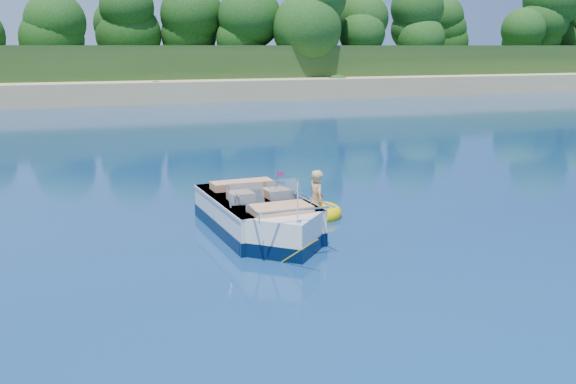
# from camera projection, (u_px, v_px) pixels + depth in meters

# --- Properties ---
(ground) EXTENTS (160.00, 160.00, 0.00)m
(ground) POSITION_uv_depth(u_px,v_px,m) (378.00, 250.00, 12.69)
(ground) COLOR #0A1D4C
(ground) RESTS_ON ground
(shoreline) EXTENTS (170.00, 59.00, 6.00)m
(shoreline) POSITION_uv_depth(u_px,v_px,m) (104.00, 74.00, 70.77)
(shoreline) COLOR tan
(shoreline) RESTS_ON ground
(treeline) EXTENTS (150.00, 7.12, 8.19)m
(treeline) POSITION_uv_depth(u_px,v_px,m) (125.00, 25.00, 48.97)
(treeline) COLOR black
(treeline) RESTS_ON ground
(motorboat) EXTENTS (1.98, 5.14, 1.71)m
(motorboat) POSITION_uv_depth(u_px,v_px,m) (261.00, 219.00, 13.69)
(motorboat) COLOR silver
(motorboat) RESTS_ON ground
(tow_tube) EXTENTS (1.68, 1.68, 0.35)m
(tow_tube) POSITION_uv_depth(u_px,v_px,m) (314.00, 213.00, 15.16)
(tow_tube) COLOR #EAC800
(tow_tube) RESTS_ON ground
(boy) EXTENTS (0.40, 0.82, 1.59)m
(boy) POSITION_uv_depth(u_px,v_px,m) (316.00, 216.00, 15.17)
(boy) COLOR tan
(boy) RESTS_ON ground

